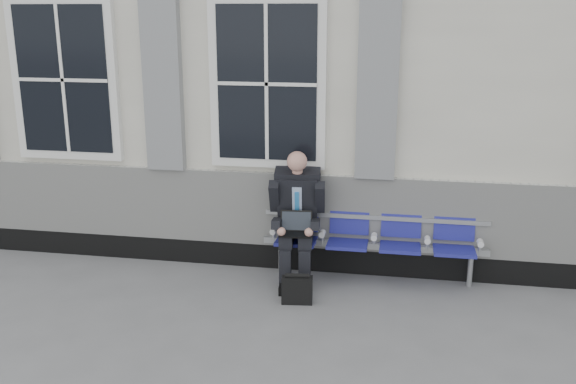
# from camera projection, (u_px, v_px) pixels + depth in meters

# --- Properties ---
(ground) EXTENTS (70.00, 70.00, 0.00)m
(ground) POSITION_uv_depth(u_px,v_px,m) (207.00, 318.00, 6.60)
(ground) COLOR slate
(ground) RESTS_ON ground
(station_building) EXTENTS (14.40, 4.40, 4.49)m
(station_building) POSITION_uv_depth(u_px,v_px,m) (271.00, 70.00, 9.28)
(station_building) COLOR silver
(station_building) RESTS_ON ground
(bench) EXTENTS (2.60, 0.47, 0.91)m
(bench) POSITION_uv_depth(u_px,v_px,m) (374.00, 234.00, 7.42)
(bench) COLOR #9EA0A3
(bench) RESTS_ON ground
(businessman) EXTENTS (0.66, 0.89, 1.54)m
(businessman) POSITION_uv_depth(u_px,v_px,m) (297.00, 212.00, 7.37)
(businessman) COLOR black
(businessman) RESTS_ON ground
(briefcase) EXTENTS (0.35, 0.18, 0.34)m
(briefcase) POSITION_uv_depth(u_px,v_px,m) (297.00, 289.00, 6.91)
(briefcase) COLOR black
(briefcase) RESTS_ON ground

